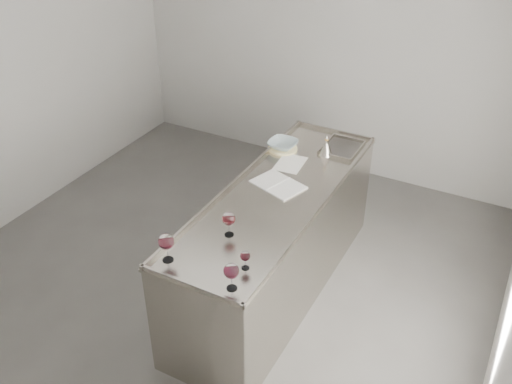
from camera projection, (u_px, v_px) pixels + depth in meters
The scene contains 11 objects.
room_shell at pixel (197, 143), 4.09m from camera, with size 4.54×5.04×2.84m.
counter at pixel (276, 242), 4.62m from camera, with size 0.77×2.42×0.97m.
wine_glass_left at pixel (166, 242), 3.62m from camera, with size 0.10×0.10×0.20m.
wine_glass_middle at pixel (229, 219), 3.86m from camera, with size 0.09×0.09×0.18m.
wine_glass_right at pixel (231, 271), 3.40m from camera, with size 0.10×0.10×0.19m.
wine_glass_small at pixel (245, 257), 3.58m from camera, with size 0.07×0.07×0.13m.
notebook at pixel (278, 184), 4.47m from camera, with size 0.45×0.38×0.02m.
loose_paper_top at pixel (290, 163), 4.76m from camera, with size 0.22×0.31×0.00m, color silver.
trivet at pixel (283, 149), 4.96m from camera, with size 0.25×0.25×0.02m, color beige.
ceramic_bowl at pixel (283, 144), 4.94m from camera, with size 0.25×0.25×0.06m, color #8EA0A5.
wine_funnel at pixel (326, 149), 4.87m from camera, with size 0.13×0.13×0.19m.
Camera 1 is at (2.09, -3.01, 3.31)m, focal length 40.00 mm.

